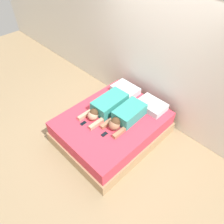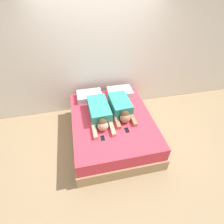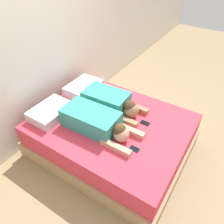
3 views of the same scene
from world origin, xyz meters
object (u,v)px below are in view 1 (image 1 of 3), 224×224
(pillow_head_right, at_px, (152,105))
(person_right, at_px, (126,116))
(cell_phone_left, at_px, (83,123))
(pillow_head_left, at_px, (125,90))
(bed, at_px, (112,128))
(person_left, at_px, (107,106))
(cell_phone_right, at_px, (104,134))

(pillow_head_right, height_order, person_right, person_right)
(pillow_head_right, height_order, cell_phone_left, pillow_head_right)
(pillow_head_left, bearing_deg, person_right, -46.58)
(pillow_head_right, distance_m, cell_phone_left, 1.35)
(bed, relative_size, cell_phone_left, 16.39)
(pillow_head_left, xyz_separation_m, pillow_head_right, (0.69, 0.00, 0.00))
(bed, height_order, pillow_head_left, pillow_head_left)
(bed, distance_m, pillow_head_right, 0.88)
(pillow_head_left, distance_m, cell_phone_left, 1.21)
(pillow_head_right, bearing_deg, person_right, -102.10)
(bed, distance_m, person_left, 0.45)
(pillow_head_left, xyz_separation_m, cell_phone_right, (0.53, -1.11, -0.06))
(bed, distance_m, cell_phone_right, 0.50)
(pillow_head_left, relative_size, pillow_head_right, 1.00)
(person_left, distance_m, cell_phone_left, 0.56)
(bed, height_order, cell_phone_right, cell_phone_right)
(pillow_head_left, distance_m, person_left, 0.67)
(pillow_head_left, bearing_deg, cell_phone_right, -64.26)
(pillow_head_right, relative_size, cell_phone_right, 4.45)
(bed, relative_size, cell_phone_right, 16.39)
(person_right, bearing_deg, person_left, -171.70)
(pillow_head_left, xyz_separation_m, cell_phone_left, (0.08, -1.20, -0.06))
(bed, distance_m, pillow_head_left, 0.88)
(pillow_head_right, bearing_deg, cell_phone_left, -116.80)
(pillow_head_left, relative_size, person_right, 0.61)
(bed, bearing_deg, person_left, 161.08)
(bed, height_order, person_left, person_left)
(cell_phone_left, bearing_deg, cell_phone_right, 11.55)
(person_right, distance_m, cell_phone_left, 0.78)
(person_left, distance_m, person_right, 0.44)
(cell_phone_left, bearing_deg, pillow_head_right, 63.20)
(pillow_head_left, distance_m, cell_phone_right, 1.23)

